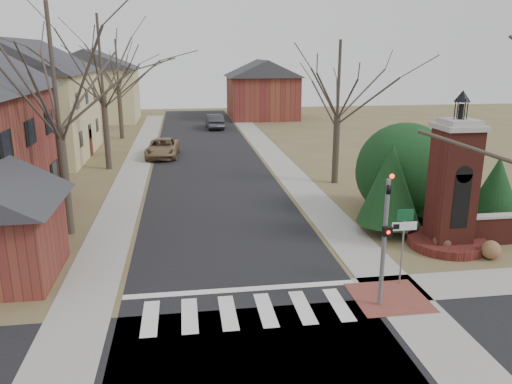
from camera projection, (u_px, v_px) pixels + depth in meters
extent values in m
plane|color=brown|center=(250.00, 325.00, 14.96)|extent=(120.00, 120.00, 0.00)
cube|color=black|center=(209.00, 165.00, 35.91)|extent=(8.00, 70.00, 0.01)
cube|color=silver|center=(247.00, 311.00, 15.72)|extent=(8.00, 2.20, 0.02)
cube|color=silver|center=(241.00, 290.00, 17.15)|extent=(8.00, 0.35, 0.02)
cube|color=gray|center=(280.00, 163.00, 36.64)|extent=(2.00, 60.00, 0.02)
cube|color=gray|center=(136.00, 168.00, 35.18)|extent=(2.00, 60.00, 0.02)
cube|color=brown|center=(389.00, 298.00, 16.59)|extent=(2.40, 2.40, 0.02)
cylinder|color=slate|center=(384.00, 244.00, 15.57)|extent=(0.14, 0.14, 4.20)
imported|color=black|center=(388.00, 184.00, 15.04)|extent=(0.15, 0.18, 0.90)
sphere|color=#FF0C05|center=(392.00, 176.00, 14.75)|extent=(0.14, 0.14, 0.14)
cube|color=black|center=(387.00, 231.00, 15.26)|extent=(0.28, 0.16, 0.30)
sphere|color=#FF0C05|center=(388.00, 232.00, 15.18)|extent=(0.11, 0.11, 0.11)
cylinder|color=slate|center=(402.00, 249.00, 17.30)|extent=(0.06, 0.06, 2.60)
cube|color=silver|center=(404.00, 226.00, 17.05)|extent=(0.90, 0.03, 0.30)
cube|color=black|center=(396.00, 227.00, 17.00)|extent=(0.22, 0.02, 0.18)
cube|color=#104B25|center=(405.00, 215.00, 16.94)|extent=(0.60, 0.03, 0.40)
cylinder|color=#5E231B|center=(446.00, 242.00, 20.94)|extent=(3.20, 3.20, 0.36)
cube|color=#5E231B|center=(452.00, 189.00, 20.31)|extent=(1.50, 1.50, 5.00)
cube|color=black|center=(461.00, 201.00, 19.71)|extent=(0.70, 0.10, 2.20)
cube|color=gray|center=(459.00, 127.00, 19.62)|extent=(1.70, 1.70, 0.20)
cube|color=gray|center=(460.00, 122.00, 19.56)|extent=(1.30, 1.30, 0.20)
cylinder|color=black|center=(461.00, 112.00, 19.46)|extent=(0.20, 0.20, 0.60)
cone|color=black|center=(463.00, 96.00, 19.29)|extent=(0.64, 0.64, 0.45)
cube|color=beige|center=(27.00, 116.00, 37.92)|extent=(9.00, 12.00, 6.40)
cube|color=beige|center=(93.00, 95.00, 58.18)|extent=(10.00, 8.00, 6.00)
cube|color=beige|center=(61.00, 60.00, 55.18)|extent=(0.75, 0.75, 3.08)
cube|color=brown|center=(262.00, 97.00, 61.12)|extent=(8.00, 8.00, 5.00)
cube|color=brown|center=(246.00, 69.00, 58.36)|extent=(0.75, 0.75, 2.80)
cylinder|color=#473D33|center=(387.00, 227.00, 22.57)|extent=(0.20, 0.20, 0.50)
cone|color=black|center=(390.00, 183.00, 22.02)|extent=(2.80, 2.80, 3.60)
cylinder|color=#473D33|center=(442.00, 215.00, 24.18)|extent=(0.20, 0.20, 0.50)
cone|color=black|center=(447.00, 168.00, 23.54)|extent=(3.40, 3.40, 4.20)
cylinder|color=#473D33|center=(492.00, 220.00, 23.51)|extent=(0.20, 0.20, 0.50)
cone|color=black|center=(497.00, 186.00, 23.06)|extent=(2.40, 2.40, 2.80)
sphere|color=black|center=(405.00, 167.00, 24.62)|extent=(4.80, 4.80, 4.80)
cylinder|color=#473D33|center=(65.00, 181.00, 21.90)|extent=(0.40, 0.40, 4.83)
cylinder|color=#473D33|center=(106.00, 133.00, 34.25)|extent=(0.40, 0.40, 5.04)
cylinder|color=#473D33|center=(121.00, 115.00, 46.64)|extent=(0.40, 0.40, 4.41)
cylinder|color=#473D33|center=(336.00, 150.00, 30.68)|extent=(0.40, 0.40, 4.20)
imported|color=#896C4A|center=(163.00, 148.00, 38.71)|extent=(2.69, 5.20, 1.40)
imported|color=#2E2F35|center=(215.00, 121.00, 53.06)|extent=(1.82, 4.76, 1.55)
sphere|color=#4F3424|center=(443.00, 242.00, 20.44)|extent=(0.80, 0.80, 0.80)
sphere|color=brown|center=(491.00, 250.00, 19.64)|extent=(0.75, 0.75, 0.75)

